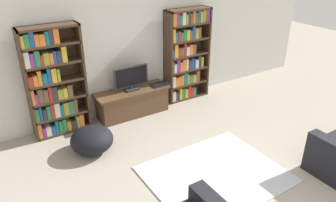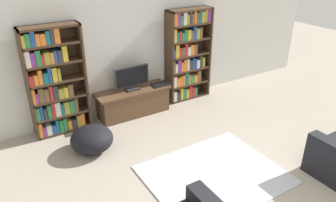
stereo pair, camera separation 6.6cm
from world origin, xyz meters
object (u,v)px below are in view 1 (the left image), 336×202
object	(u,v)px
television	(131,78)
beanbag_ottoman	(92,140)
bookshelf_left	(53,84)
bookshelf_right	(185,54)
laptop	(160,84)
tv_stand	(133,102)

from	to	relation	value
television	beanbag_ottoman	size ratio (longest dim) A/B	1.01
bookshelf_left	bookshelf_right	xyz separation A→B (m)	(2.56, -0.00, 0.05)
bookshelf_left	laptop	distance (m)	1.92
beanbag_ottoman	bookshelf_right	bearing A→B (deg)	20.45
bookshelf_right	beanbag_ottoman	size ratio (longest dim) A/B	2.78
tv_stand	laptop	size ratio (longest dim) A/B	3.96
bookshelf_right	bookshelf_left	bearing A→B (deg)	179.98
tv_stand	beanbag_ottoman	distance (m)	1.31
beanbag_ottoman	laptop	bearing A→B (deg)	22.94
bookshelf_left	laptop	xyz separation A→B (m)	(1.88, -0.18, -0.37)
television	laptop	distance (m)	0.59
bookshelf_left	beanbag_ottoman	size ratio (longest dim) A/B	2.78
television	beanbag_ottoman	distance (m)	1.41
bookshelf_right	television	size ratio (longest dim) A/B	2.76
bookshelf_right	television	world-z (taller)	bookshelf_right
laptop	television	bearing A→B (deg)	172.16
bookshelf_left	beanbag_ottoman	xyz separation A→B (m)	(0.26, -0.86, -0.67)
bookshelf_left	bookshelf_right	bearing A→B (deg)	-0.02
bookshelf_right	laptop	xyz separation A→B (m)	(-0.69, -0.17, -0.42)
television	tv_stand	bearing A→B (deg)	-90.00
bookshelf_left	beanbag_ottoman	world-z (taller)	bookshelf_left
beanbag_ottoman	bookshelf_left	bearing A→B (deg)	106.97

